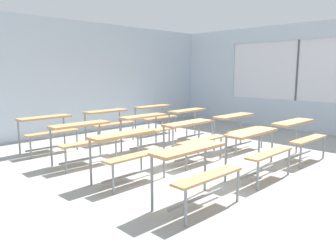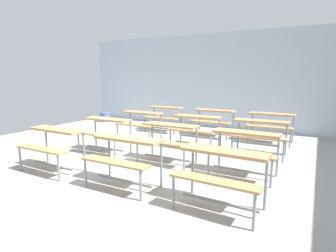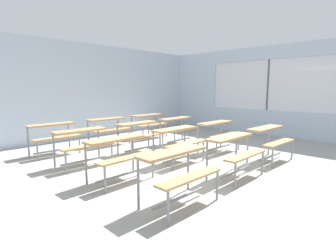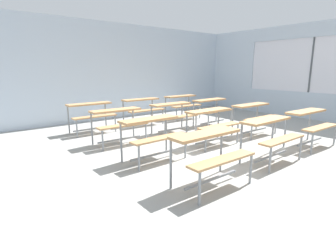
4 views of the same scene
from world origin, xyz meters
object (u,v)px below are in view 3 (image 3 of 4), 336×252
at_px(desk_bench_r2c1, 140,130).
at_px(desk_bench_r3c2, 149,120).
at_px(desk_bench_r1c0, 119,149).
at_px(desk_bench_r2c0, 83,139).
at_px(desk_bench_r1c2, 218,129).
at_px(desk_bench_r0c1, 235,146).
at_px(desk_bench_r3c0, 53,131).
at_px(desk_bench_r1c1, 178,137).
at_px(desk_bench_r0c2, 270,136).
at_px(desk_bench_r2c2, 178,124).
at_px(desk_bench_r3c1, 108,125).
at_px(desk_bench_r0c0, 178,165).

height_order(desk_bench_r2c1, desk_bench_r3c2, same).
distance_m(desk_bench_r1c0, desk_bench_r2c1, 2.06).
relative_size(desk_bench_r1c0, desk_bench_r2c0, 0.99).
distance_m(desk_bench_r1c2, desk_bench_r2c1, 1.98).
xyz_separation_m(desk_bench_r0c1, desk_bench_r3c0, (-1.58, 3.99, 0.00)).
bearing_deg(desk_bench_r1c0, desk_bench_r1c1, -0.15).
relative_size(desk_bench_r0c2, desk_bench_r3c0, 1.02).
height_order(desk_bench_r0c1, desk_bench_r3c0, same).
distance_m(desk_bench_r1c2, desk_bench_r2c2, 1.37).
xyz_separation_m(desk_bench_r2c2, desk_bench_r3c1, (-1.49, 1.32, 0.00)).
relative_size(desk_bench_r0c1, desk_bench_r2c2, 0.99).
height_order(desk_bench_r2c0, desk_bench_r2c2, same).
xyz_separation_m(desk_bench_r2c2, desk_bench_r3c0, (-3.05, 1.31, 0.00)).
relative_size(desk_bench_r1c2, desk_bench_r2c2, 0.99).
distance_m(desk_bench_r1c2, desk_bench_r3c2, 2.67).
height_order(desk_bench_r0c0, desk_bench_r3c0, same).
distance_m(desk_bench_r1c1, desk_bench_r2c2, 1.98).
relative_size(desk_bench_r1c2, desk_bench_r3c0, 1.01).
bearing_deg(desk_bench_r2c2, desk_bench_r0c2, -91.14).
distance_m(desk_bench_r0c2, desk_bench_r1c0, 3.33).
relative_size(desk_bench_r0c0, desk_bench_r0c2, 0.99).
distance_m(desk_bench_r2c1, desk_bench_r2c2, 1.45).
bearing_deg(desk_bench_r2c0, desk_bench_r1c2, -22.23).
distance_m(desk_bench_r0c0, desk_bench_r3c1, 4.30).
bearing_deg(desk_bench_r0c2, desk_bench_r2c1, 121.08).
xyz_separation_m(desk_bench_r2c1, desk_bench_r2c2, (1.45, 0.01, 0.00)).
bearing_deg(desk_bench_r2c2, desk_bench_r3c1, 136.75).
bearing_deg(desk_bench_r0c1, desk_bench_r0c2, -0.32).
bearing_deg(desk_bench_r3c2, desk_bench_r2c0, -155.57).
bearing_deg(desk_bench_r0c1, desk_bench_r1c0, 139.08).
xyz_separation_m(desk_bench_r1c0, desk_bench_r2c0, (0.01, 1.31, 0.00)).
relative_size(desk_bench_r0c1, desk_bench_r1c1, 1.00).
height_order(desk_bench_r1c1, desk_bench_r2c2, same).
distance_m(desk_bench_r0c1, desk_bench_r2c2, 3.05).
xyz_separation_m(desk_bench_r2c2, desk_bench_r3c2, (0.02, 1.30, 0.00)).
bearing_deg(desk_bench_r0c2, desk_bench_r1c0, 158.39).
bearing_deg(desk_bench_r2c2, desk_bench_r3c0, 154.97).
xyz_separation_m(desk_bench_r1c2, desk_bench_r3c0, (-3.05, 2.68, 0.00)).
bearing_deg(desk_bench_r2c0, desk_bench_r0c0, -88.60).
height_order(desk_bench_r3c0, desk_bench_r3c1, same).
bearing_deg(desk_bench_r0c0, desk_bench_r3c2, 53.63).
relative_size(desk_bench_r2c0, desk_bench_r2c2, 1.00).
xyz_separation_m(desk_bench_r1c0, desk_bench_r2c2, (3.02, 1.34, 0.00)).
relative_size(desk_bench_r1c0, desk_bench_r3c2, 1.00).
distance_m(desk_bench_r2c2, desk_bench_r3c0, 3.31).
relative_size(desk_bench_r2c1, desk_bench_r3c0, 1.00).
distance_m(desk_bench_r1c1, desk_bench_r3c1, 2.64).
xyz_separation_m(desk_bench_r0c2, desk_bench_r1c2, (-0.03, 1.31, 0.00)).
relative_size(desk_bench_r0c2, desk_bench_r2c1, 1.02).
height_order(desk_bench_r0c0, desk_bench_r1c1, same).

